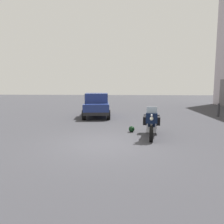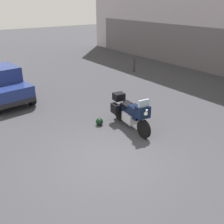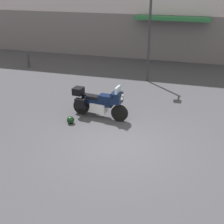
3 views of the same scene
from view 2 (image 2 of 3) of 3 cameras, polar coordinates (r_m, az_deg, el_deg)
name	(u,v)px [view 2 (image 2 of 3)]	position (r m, az deg, el deg)	size (l,w,h in m)	color
ground_plane	(110,160)	(7.80, -0.41, -10.57)	(80.00, 80.00, 0.00)	#38383D
motorcycle	(131,112)	(9.41, 4.13, -0.05)	(2.26, 0.87, 1.36)	black
helmet	(99,122)	(9.78, -2.80, -2.15)	(0.28, 0.28, 0.28)	black
car_hatchback_near	(0,84)	(13.00, -23.54, 5.63)	(4.00, 2.16, 1.64)	navy
bollard_curbside	(134,64)	(17.30, 4.89, 10.46)	(0.16, 0.16, 0.93)	#333338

